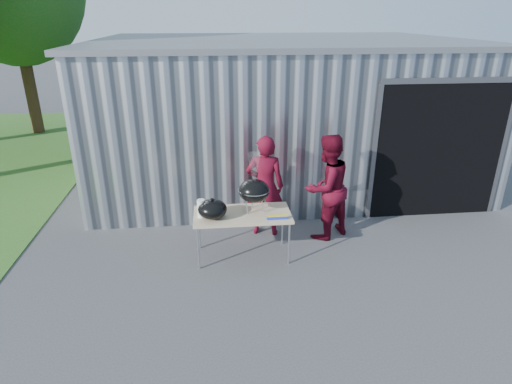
{
  "coord_description": "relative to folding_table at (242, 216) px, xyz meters",
  "views": [
    {
      "loc": [
        -0.85,
        -5.44,
        3.6
      ],
      "look_at": [
        -0.2,
        0.65,
        1.05
      ],
      "focal_mm": 30.0,
      "sensor_mm": 36.0,
      "label": 1
    }
  ],
  "objects": [
    {
      "name": "folding_table",
      "position": [
        0.0,
        0.0,
        0.0
      ],
      "size": [
        1.5,
        0.75,
        0.75
      ],
      "color": "tan",
      "rests_on": "ground"
    },
    {
      "name": "building",
      "position": [
        1.34,
        4.06,
        0.83
      ],
      "size": [
        8.2,
        6.2,
        3.1
      ],
      "color": "silver",
      "rests_on": "ground"
    },
    {
      "name": "paper_towels",
      "position": [
        -0.62,
        -0.05,
        0.18
      ],
      "size": [
        0.12,
        0.12,
        0.28
      ],
      "primitive_type": "cylinder",
      "color": "white",
      "rests_on": "folding_table"
    },
    {
      "name": "ground",
      "position": [
        0.42,
        -0.53,
        -0.71
      ],
      "size": [
        80.0,
        80.0,
        0.0
      ],
      "primitive_type": "plane",
      "color": "#3D3D40"
    },
    {
      "name": "foil_box",
      "position": [
        0.51,
        -0.25,
        0.07
      ],
      "size": [
        0.32,
        0.06,
        0.06
      ],
      "color": "#1C31BA",
      "rests_on": "folding_table"
    },
    {
      "name": "person_bystander",
      "position": [
        1.46,
        0.53,
        0.2
      ],
      "size": [
        1.11,
        1.04,
        1.82
      ],
      "primitive_type": "imported",
      "rotation": [
        0.0,
        0.0,
        3.66
      ],
      "color": "#4E0717",
      "rests_on": "ground"
    },
    {
      "name": "kettle_grill",
      "position": [
        0.19,
        0.06,
        0.45
      ],
      "size": [
        0.48,
        0.48,
        0.95
      ],
      "color": "black",
      "rests_on": "folding_table"
    },
    {
      "name": "person_cook",
      "position": [
        0.45,
        0.75,
        0.18
      ],
      "size": [
        0.72,
        0.54,
        1.78
      ],
      "primitive_type": "imported",
      "rotation": [
        0.0,
        0.0,
        2.95
      ],
      "color": "#4E0717",
      "rests_on": "ground"
    },
    {
      "name": "grill_lid",
      "position": [
        -0.46,
        -0.1,
        0.18
      ],
      "size": [
        0.44,
        0.44,
        0.32
      ],
      "color": "black",
      "rests_on": "folding_table"
    },
    {
      "name": "white_tub",
      "position": [
        -0.55,
        0.22,
        0.09
      ],
      "size": [
        0.2,
        0.15,
        0.1
      ],
      "primitive_type": "cube",
      "color": "white",
      "rests_on": "folding_table"
    }
  ]
}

